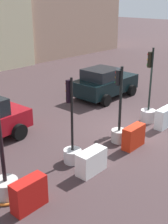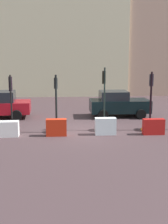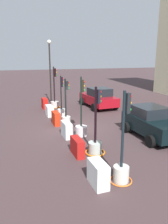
% 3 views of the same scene
% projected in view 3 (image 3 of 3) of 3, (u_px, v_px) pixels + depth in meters
% --- Properties ---
extents(ground_plane, '(120.00, 120.00, 0.00)m').
position_uv_depth(ground_plane, '(74.00, 129.00, 13.81)').
color(ground_plane, '#413032').
extents(traffic_light_0, '(0.94, 0.94, 3.50)m').
position_uv_depth(traffic_light_0, '(55.00, 101.00, 19.41)').
color(traffic_light_0, beige).
rests_on(traffic_light_0, ground_plane).
extents(traffic_light_1, '(0.61, 0.61, 2.97)m').
position_uv_depth(traffic_light_1, '(61.00, 108.00, 16.99)').
color(traffic_light_1, silver).
rests_on(traffic_light_1, ground_plane).
extents(traffic_light_2, '(0.60, 0.60, 2.98)m').
position_uv_depth(traffic_light_2, '(66.00, 115.00, 14.78)').
color(traffic_light_2, beige).
rests_on(traffic_light_2, ground_plane).
extents(traffic_light_3, '(0.66, 0.66, 3.32)m').
position_uv_depth(traffic_light_3, '(81.00, 126.00, 12.57)').
color(traffic_light_3, silver).
rests_on(traffic_light_3, ground_plane).
extents(traffic_light_4, '(0.95, 0.95, 3.10)m').
position_uv_depth(traffic_light_4, '(95.00, 143.00, 10.31)').
color(traffic_light_4, '#ACB5AB').
rests_on(traffic_light_4, ground_plane).
extents(traffic_light_5, '(0.83, 0.83, 3.31)m').
position_uv_depth(traffic_light_5, '(122.00, 166.00, 7.95)').
color(traffic_light_5, beige).
rests_on(traffic_light_5, ground_plane).
extents(construction_barrier_0, '(0.99, 0.43, 0.88)m').
position_uv_depth(construction_barrier_0, '(45.00, 104.00, 19.02)').
color(construction_barrier_0, red).
rests_on(construction_barrier_0, ground_plane).
extents(construction_barrier_1, '(1.06, 0.50, 0.77)m').
position_uv_depth(construction_barrier_1, '(49.00, 111.00, 16.79)').
color(construction_barrier_1, white).
rests_on(construction_barrier_1, ground_plane).
extents(construction_barrier_2, '(1.02, 0.41, 0.85)m').
position_uv_depth(construction_barrier_2, '(56.00, 118.00, 14.61)').
color(construction_barrier_2, red).
rests_on(construction_barrier_2, ground_plane).
extents(construction_barrier_3, '(1.06, 0.42, 0.86)m').
position_uv_depth(construction_barrier_3, '(67.00, 130.00, 12.37)').
color(construction_barrier_3, silver).
rests_on(construction_barrier_3, ground_plane).
extents(construction_barrier_4, '(1.09, 0.40, 0.80)m').
position_uv_depth(construction_barrier_4, '(77.00, 147.00, 10.12)').
color(construction_barrier_4, '#AD1714').
rests_on(construction_barrier_4, ground_plane).
extents(construction_barrier_5, '(0.99, 0.50, 0.87)m').
position_uv_depth(construction_barrier_5, '(98.00, 174.00, 7.75)').
color(construction_barrier_5, silver).
rests_on(construction_barrier_5, ground_plane).
extents(car_black_sedan, '(3.87, 2.27, 1.68)m').
position_uv_depth(car_black_sedan, '(152.00, 122.00, 12.36)').
color(car_black_sedan, black).
rests_on(car_black_sedan, ground_plane).
extents(car_red_compact, '(4.32, 2.51, 1.71)m').
position_uv_depth(car_red_compact, '(99.00, 98.00, 19.46)').
color(car_red_compact, maroon).
rests_on(car_red_compact, ground_plane).
extents(street_lamp_post, '(0.36, 0.36, 5.73)m').
position_uv_depth(street_lamp_post, '(50.00, 64.00, 19.90)').
color(street_lamp_post, black).
rests_on(street_lamp_post, ground_plane).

